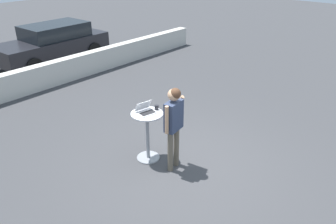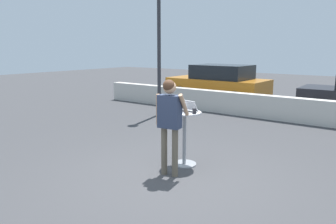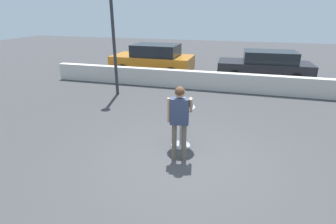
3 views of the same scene
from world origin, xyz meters
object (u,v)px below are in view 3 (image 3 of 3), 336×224
(laptop, at_px, (182,104))
(parked_car_further_down, at_px, (153,60))
(street_lamp, at_px, (112,11))
(coffee_mug, at_px, (191,106))
(parked_car_near_street, at_px, (265,66))
(standing_person, at_px, (179,114))
(cafe_table, at_px, (181,122))

(laptop, bearing_deg, parked_car_further_down, 113.54)
(parked_car_further_down, distance_m, street_lamp, 4.21)
(coffee_mug, height_order, parked_car_near_street, parked_car_near_street)
(coffee_mug, xyz_separation_m, standing_person, (-0.15, -0.58, -0.00))
(parked_car_near_street, bearing_deg, coffee_mug, -106.30)
(parked_car_further_down, bearing_deg, cafe_table, -66.64)
(laptop, height_order, street_lamp, street_lamp)
(laptop, distance_m, coffee_mug, 0.24)
(standing_person, relative_size, parked_car_further_down, 0.42)
(coffee_mug, xyz_separation_m, parked_car_further_down, (-3.29, 7.08, -0.30))
(laptop, relative_size, coffee_mug, 3.59)
(parked_car_further_down, bearing_deg, laptop, -66.46)
(standing_person, relative_size, street_lamp, 0.35)
(cafe_table, relative_size, standing_person, 0.61)
(cafe_table, xyz_separation_m, parked_car_further_down, (-3.04, 7.05, 0.17))
(laptop, bearing_deg, street_lamp, 134.36)
(cafe_table, distance_m, parked_car_further_down, 7.68)
(standing_person, bearing_deg, cafe_table, 98.64)
(cafe_table, distance_m, street_lamp, 5.54)
(laptop, relative_size, street_lamp, 0.08)
(coffee_mug, distance_m, parked_car_further_down, 7.82)
(parked_car_near_street, xyz_separation_m, parked_car_further_down, (-5.45, -0.31, 0.08))
(coffee_mug, relative_size, parked_car_near_street, 0.03)
(cafe_table, xyz_separation_m, coffee_mug, (0.24, -0.03, 0.47))
(cafe_table, relative_size, parked_car_near_street, 0.25)
(cafe_table, height_order, parked_car_near_street, parked_car_near_street)
(cafe_table, relative_size, coffee_mug, 9.42)
(laptop, bearing_deg, coffee_mug, -16.53)
(laptop, height_order, parked_car_further_down, parked_car_further_down)
(laptop, bearing_deg, parked_car_near_street, 71.89)
(parked_car_near_street, bearing_deg, parked_car_further_down, -176.74)
(parked_car_further_down, xyz_separation_m, street_lamp, (-0.39, -3.49, 2.33))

